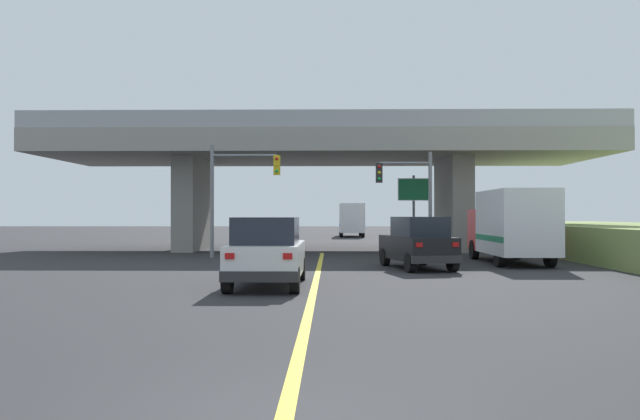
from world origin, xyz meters
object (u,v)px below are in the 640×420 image
(box_truck, at_px, (511,225))
(semi_truck_distant, at_px, (351,219))
(traffic_signal_nearside, at_px, (411,190))
(suv_crossing, at_px, (418,243))
(traffic_signal_farside, at_px, (236,184))
(suv_lead, at_px, (267,252))
(highway_sign, at_px, (414,195))

(box_truck, distance_m, semi_truck_distant, 34.39)
(traffic_signal_nearside, bearing_deg, box_truck, -44.11)
(semi_truck_distant, bearing_deg, suv_crossing, -87.84)
(suv_crossing, distance_m, semi_truck_distant, 36.73)
(semi_truck_distant, bearing_deg, box_truck, -80.31)
(traffic_signal_farside, distance_m, semi_truck_distant, 31.17)
(traffic_signal_nearside, distance_m, semi_truck_distant, 30.29)
(traffic_signal_farside, bearing_deg, suv_lead, -77.36)
(traffic_signal_nearside, bearing_deg, semi_truck_distant, 93.70)
(box_truck, bearing_deg, traffic_signal_nearside, 135.89)
(box_truck, xyz_separation_m, traffic_signal_nearside, (-3.83, 3.72, 1.68))
(traffic_signal_nearside, relative_size, traffic_signal_farside, 0.94)
(suv_lead, distance_m, semi_truck_distant, 43.10)
(traffic_signal_nearside, bearing_deg, suv_lead, -114.41)
(suv_crossing, distance_m, traffic_signal_nearside, 6.93)
(traffic_signal_farside, relative_size, semi_truck_distant, 0.78)
(box_truck, bearing_deg, semi_truck_distant, 99.69)
(suv_lead, height_order, suv_crossing, same)
(suv_crossing, bearing_deg, suv_lead, -141.81)
(suv_crossing, height_order, traffic_signal_nearside, traffic_signal_nearside)
(suv_lead, distance_m, box_truck, 13.20)
(box_truck, distance_m, highway_sign, 9.19)
(highway_sign, bearing_deg, suv_lead, -110.42)
(traffic_signal_nearside, bearing_deg, suv_crossing, -94.98)
(suv_crossing, relative_size, traffic_signal_farside, 0.84)
(traffic_signal_nearside, relative_size, highway_sign, 1.19)
(suv_crossing, height_order, semi_truck_distant, semi_truck_distant)
(traffic_signal_farside, xyz_separation_m, highway_sign, (9.34, 5.01, -0.41))
(traffic_signal_nearside, distance_m, highway_sign, 4.86)
(suv_crossing, xyz_separation_m, semi_truck_distant, (-1.39, 36.70, 0.65))
(traffic_signal_farside, xyz_separation_m, semi_truck_distant, (6.64, 30.40, -1.94))
(suv_lead, bearing_deg, highway_sign, 69.58)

